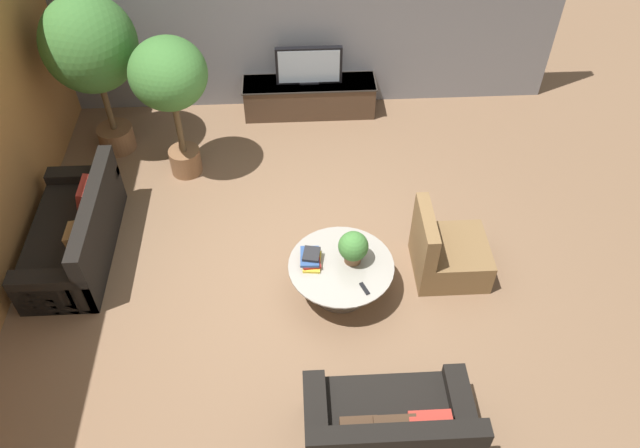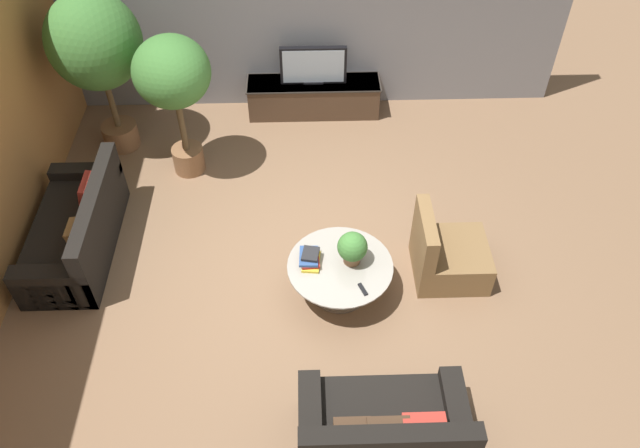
{
  "view_description": "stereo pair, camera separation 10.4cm",
  "coord_description": "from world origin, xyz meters",
  "px_view_note": "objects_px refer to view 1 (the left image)",
  "views": [
    {
      "loc": [
        -0.05,
        -4.66,
        5.47
      ],
      "look_at": [
        0.2,
        0.09,
        0.55
      ],
      "focal_mm": 35.0,
      "sensor_mm": 36.0,
      "label": 1
    },
    {
      "loc": [
        0.05,
        -4.67,
        5.47
      ],
      "look_at": [
        0.2,
        0.09,
        0.55
      ],
      "focal_mm": 35.0,
      "sensor_mm": 36.0,
      "label": 2
    }
  ],
  "objects_px": {
    "potted_palm_tall": "(91,49)",
    "couch_near_entry": "(389,429)",
    "potted_plant_tabletop": "(353,247)",
    "couch_by_wall": "(76,235)",
    "armchair_wicker": "(446,253)",
    "potted_palm_corner": "(170,81)",
    "media_console": "(309,97)",
    "coffee_table": "(341,273)",
    "television": "(309,66)"
  },
  "relations": [
    {
      "from": "media_console",
      "to": "coffee_table",
      "type": "bearing_deg",
      "value": -86.52
    },
    {
      "from": "television",
      "to": "couch_near_entry",
      "type": "bearing_deg",
      "value": -84.52
    },
    {
      "from": "potted_palm_tall",
      "to": "potted_palm_corner",
      "type": "height_order",
      "value": "potted_palm_tall"
    },
    {
      "from": "couch_near_entry",
      "to": "potted_palm_tall",
      "type": "bearing_deg",
      "value": -54.55
    },
    {
      "from": "potted_palm_corner",
      "to": "potted_palm_tall",
      "type": "bearing_deg",
      "value": 151.17
    },
    {
      "from": "potted_palm_corner",
      "to": "couch_near_entry",
      "type": "bearing_deg",
      "value": -60.88
    },
    {
      "from": "coffee_table",
      "to": "couch_near_entry",
      "type": "bearing_deg",
      "value": -80.77
    },
    {
      "from": "television",
      "to": "armchair_wicker",
      "type": "bearing_deg",
      "value": -65.71
    },
    {
      "from": "couch_by_wall",
      "to": "potted_palm_tall",
      "type": "height_order",
      "value": "potted_palm_tall"
    },
    {
      "from": "media_console",
      "to": "potted_palm_tall",
      "type": "bearing_deg",
      "value": -165.58
    },
    {
      "from": "media_console",
      "to": "couch_near_entry",
      "type": "xyz_separation_m",
      "value": [
        0.49,
        -5.13,
        0.02
      ]
    },
    {
      "from": "potted_palm_tall",
      "to": "potted_plant_tabletop",
      "type": "xyz_separation_m",
      "value": [
        3.0,
        -2.61,
        -0.87
      ]
    },
    {
      "from": "potted_palm_tall",
      "to": "couch_by_wall",
      "type": "bearing_deg",
      "value": -93.03
    },
    {
      "from": "coffee_table",
      "to": "media_console",
      "type": "bearing_deg",
      "value": 93.48
    },
    {
      "from": "television",
      "to": "potted_palm_corner",
      "type": "relative_size",
      "value": 0.48
    },
    {
      "from": "couch_by_wall",
      "to": "armchair_wicker",
      "type": "relative_size",
      "value": 2.12
    },
    {
      "from": "couch_by_wall",
      "to": "couch_near_entry",
      "type": "bearing_deg",
      "value": 52.38
    },
    {
      "from": "media_console",
      "to": "potted_palm_tall",
      "type": "distance_m",
      "value": 3.03
    },
    {
      "from": "television",
      "to": "potted_palm_corner",
      "type": "height_order",
      "value": "potted_palm_corner"
    },
    {
      "from": "potted_palm_tall",
      "to": "media_console",
      "type": "bearing_deg",
      "value": 14.42
    },
    {
      "from": "media_console",
      "to": "potted_palm_corner",
      "type": "height_order",
      "value": "potted_palm_corner"
    },
    {
      "from": "potted_palm_tall",
      "to": "potted_palm_corner",
      "type": "xyz_separation_m",
      "value": [
        0.99,
        -0.55,
        -0.13
      ]
    },
    {
      "from": "coffee_table",
      "to": "potted_palm_corner",
      "type": "height_order",
      "value": "potted_palm_corner"
    },
    {
      "from": "potted_plant_tabletop",
      "to": "couch_near_entry",
      "type": "bearing_deg",
      "value": -84.9
    },
    {
      "from": "media_console",
      "to": "armchair_wicker",
      "type": "relative_size",
      "value": 2.22
    },
    {
      "from": "couch_by_wall",
      "to": "armchair_wicker",
      "type": "xyz_separation_m",
      "value": [
        4.17,
        -0.49,
        -0.01
      ]
    },
    {
      "from": "coffee_table",
      "to": "couch_by_wall",
      "type": "height_order",
      "value": "couch_by_wall"
    },
    {
      "from": "couch_near_entry",
      "to": "potted_plant_tabletop",
      "type": "xyz_separation_m",
      "value": [
        -0.16,
        1.83,
        0.36
      ]
    },
    {
      "from": "coffee_table",
      "to": "television",
      "type": "bearing_deg",
      "value": 93.48
    },
    {
      "from": "armchair_wicker",
      "to": "potted_palm_corner",
      "type": "height_order",
      "value": "potted_palm_corner"
    },
    {
      "from": "couch_by_wall",
      "to": "potted_plant_tabletop",
      "type": "xyz_separation_m",
      "value": [
        3.1,
        -0.69,
        0.37
      ]
    },
    {
      "from": "couch_near_entry",
      "to": "potted_palm_corner",
      "type": "relative_size",
      "value": 0.77
    },
    {
      "from": "coffee_table",
      "to": "potted_palm_tall",
      "type": "relative_size",
      "value": 0.51
    },
    {
      "from": "potted_palm_tall",
      "to": "couch_near_entry",
      "type": "bearing_deg",
      "value": -54.55
    },
    {
      "from": "media_console",
      "to": "coffee_table",
      "type": "relative_size",
      "value": 1.7
    },
    {
      "from": "media_console",
      "to": "potted_plant_tabletop",
      "type": "xyz_separation_m",
      "value": [
        0.33,
        -3.3,
        0.39
      ]
    },
    {
      "from": "couch_near_entry",
      "to": "potted_palm_tall",
      "type": "distance_m",
      "value": 5.59
    },
    {
      "from": "couch_near_entry",
      "to": "potted_plant_tabletop",
      "type": "height_order",
      "value": "couch_near_entry"
    },
    {
      "from": "couch_near_entry",
      "to": "potted_palm_tall",
      "type": "height_order",
      "value": "potted_palm_tall"
    },
    {
      "from": "television",
      "to": "armchair_wicker",
      "type": "relative_size",
      "value": 1.08
    },
    {
      "from": "television",
      "to": "couch_by_wall",
      "type": "xyz_separation_m",
      "value": [
        -2.77,
        -2.61,
        -0.5
      ]
    },
    {
      "from": "potted_palm_tall",
      "to": "potted_plant_tabletop",
      "type": "bearing_deg",
      "value": -41.07
    },
    {
      "from": "couch_near_entry",
      "to": "couch_by_wall",
      "type": "bearing_deg",
      "value": -37.62
    },
    {
      "from": "media_console",
      "to": "armchair_wicker",
      "type": "bearing_deg",
      "value": -65.72
    },
    {
      "from": "media_console",
      "to": "coffee_table",
      "type": "distance_m",
      "value": 3.36
    },
    {
      "from": "television",
      "to": "potted_palm_tall",
      "type": "relative_size",
      "value": 0.42
    },
    {
      "from": "coffee_table",
      "to": "couch_by_wall",
      "type": "bearing_deg",
      "value": 165.99
    },
    {
      "from": "couch_near_entry",
      "to": "armchair_wicker",
      "type": "height_order",
      "value": "armchair_wicker"
    },
    {
      "from": "armchair_wicker",
      "to": "potted_plant_tabletop",
      "type": "relative_size",
      "value": 2.22
    },
    {
      "from": "couch_near_entry",
      "to": "potted_plant_tabletop",
      "type": "relative_size",
      "value": 3.81
    }
  ]
}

